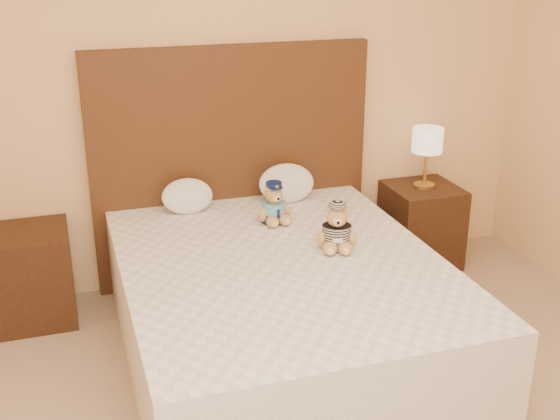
% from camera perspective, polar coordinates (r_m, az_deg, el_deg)
% --- Properties ---
extents(room_walls, '(4.04, 4.52, 2.72)m').
position_cam_1_polar(room_walls, '(2.56, 5.52, 15.04)').
color(room_walls, '#ECBD81').
rests_on(room_walls, ground).
extents(bed, '(1.60, 2.00, 0.55)m').
position_cam_1_polar(bed, '(3.71, 0.15, -7.96)').
color(bed, white).
rests_on(bed, ground).
extents(headboard, '(1.75, 0.08, 1.50)m').
position_cam_1_polar(headboard, '(4.42, -3.91, 3.57)').
color(headboard, '#462715').
rests_on(headboard, ground).
extents(nightstand_left, '(0.45, 0.45, 0.55)m').
position_cam_1_polar(nightstand_left, '(4.28, -19.51, -5.06)').
color(nightstand_left, '#391F12').
rests_on(nightstand_left, ground).
extents(nightstand_right, '(0.45, 0.45, 0.55)m').
position_cam_1_polar(nightstand_right, '(4.84, 11.38, -1.22)').
color(nightstand_right, '#391F12').
rests_on(nightstand_right, ground).
extents(lamp, '(0.20, 0.20, 0.40)m').
position_cam_1_polar(lamp, '(4.65, 11.88, 5.34)').
color(lamp, gold).
rests_on(lamp, nightstand_right).
extents(teddy_police, '(0.23, 0.22, 0.24)m').
position_cam_1_polar(teddy_police, '(4.01, -0.50, 0.61)').
color(teddy_police, tan).
rests_on(teddy_police, bed).
extents(teddy_prisoner, '(0.28, 0.27, 0.25)m').
position_cam_1_polar(teddy_prisoner, '(3.67, 4.64, -1.39)').
color(teddy_prisoner, tan).
rests_on(teddy_prisoner, bed).
extents(pillow_left, '(0.31, 0.20, 0.22)m').
position_cam_1_polar(pillow_left, '(4.21, -7.55, 1.25)').
color(pillow_left, white).
rests_on(pillow_left, bed).
extents(pillow_right, '(0.36, 0.23, 0.25)m').
position_cam_1_polar(pillow_right, '(4.35, 0.54, 2.33)').
color(pillow_right, white).
rests_on(pillow_right, bed).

